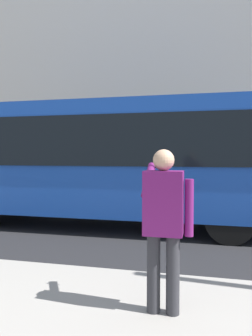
{
  "coord_description": "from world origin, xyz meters",
  "views": [
    {
      "loc": [
        -0.68,
        8.01,
        1.8
      ],
      "look_at": [
        1.29,
        -0.09,
        1.46
      ],
      "focal_mm": 35.28,
      "sensor_mm": 36.0,
      "label": 1
    }
  ],
  "objects": [
    {
      "name": "red_bus",
      "position": [
        1.86,
        0.07,
        1.68
      ],
      "size": [
        9.05,
        2.54,
        3.08
      ],
      "color": "#1947AD",
      "rests_on": "ground_plane"
    },
    {
      "name": "pedestrian_photographer",
      "position": [
        -0.26,
        4.64,
        1.14
      ],
      "size": [
        0.53,
        0.52,
        1.7
      ],
      "color": "#2D2D33",
      "rests_on": "sidewalk_curb"
    },
    {
      "name": "ground_plane",
      "position": [
        0.0,
        0.0,
        0.0
      ],
      "size": [
        60.0,
        60.0,
        0.0
      ],
      "primitive_type": "plane",
      "color": "#232326"
    },
    {
      "name": "building_facade_far",
      "position": [
        -0.02,
        -6.8,
        5.99
      ],
      "size": [
        28.0,
        1.55,
        12.0
      ],
      "color": "beige",
      "rests_on": "ground_plane"
    }
  ]
}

